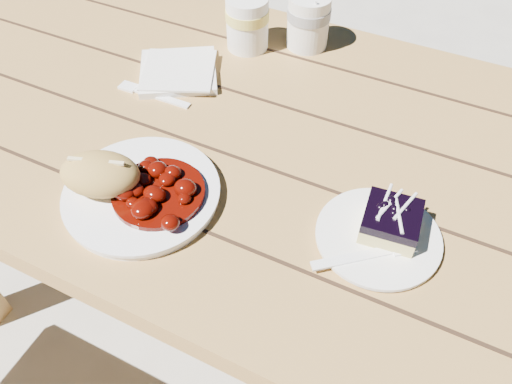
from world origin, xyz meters
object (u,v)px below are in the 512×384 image
at_px(main_plate, 142,194).
at_px(coffee_cup, 308,22).
at_px(blueberry_cake, 391,221).
at_px(picnic_table, 336,218).
at_px(dessert_plate, 378,237).
at_px(bread_roll, 100,174).
at_px(second_cup, 247,23).

distance_m(main_plate, coffee_cup, 0.53).
bearing_deg(blueberry_cake, picnic_table, 124.16).
distance_m(dessert_plate, blueberry_cake, 0.03).
distance_m(main_plate, bread_roll, 0.07).
bearing_deg(bread_roll, coffee_cup, 77.12).
height_order(bread_roll, blueberry_cake, bread_roll).
bearing_deg(bread_roll, blueberry_cake, 15.80).
height_order(main_plate, coffee_cup, coffee_cup).
distance_m(picnic_table, blueberry_cake, 0.25).
xyz_separation_m(main_plate, coffee_cup, (0.07, 0.52, 0.05)).
height_order(bread_roll, dessert_plate, bread_roll).
relative_size(dessert_plate, blueberry_cake, 2.05).
relative_size(dessert_plate, coffee_cup, 1.64).
height_order(main_plate, bread_roll, bread_roll).
distance_m(bread_roll, blueberry_cake, 0.44).
distance_m(main_plate, second_cup, 0.46).
relative_size(coffee_cup, second_cup, 1.00).
xyz_separation_m(main_plate, bread_roll, (-0.05, -0.02, 0.04)).
bearing_deg(blueberry_cake, dessert_plate, -129.65).
bearing_deg(picnic_table, main_plate, -139.53).
bearing_deg(picnic_table, blueberry_cake, -49.88).
height_order(picnic_table, dessert_plate, dessert_plate).
bearing_deg(dessert_plate, main_plate, -166.68).
relative_size(picnic_table, bread_roll, 16.12).
relative_size(picnic_table, dessert_plate, 11.19).
bearing_deg(main_plate, picnic_table, 40.47).
relative_size(picnic_table, main_plate, 8.29).
distance_m(bread_roll, coffee_cup, 0.55).
bearing_deg(second_cup, coffee_cup, 28.69).
bearing_deg(main_plate, coffee_cup, 82.52).
bearing_deg(picnic_table, coffee_cup, 123.73).
bearing_deg(second_cup, dessert_plate, -42.74).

